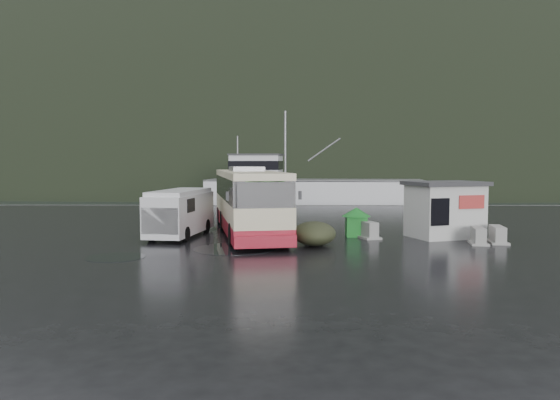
{
  "coord_description": "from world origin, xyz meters",
  "views": [
    {
      "loc": [
        0.2,
        -27.27,
        3.77
      ],
      "look_at": [
        -0.01,
        2.39,
        1.7
      ],
      "focal_mm": 35.0,
      "sensor_mm": 36.0,
      "label": 1
    }
  ],
  "objects_px": {
    "waste_bin_left": "(271,239)",
    "jersey_barrier_c": "(478,244)",
    "dome_tent": "(314,245)",
    "ticket_kiosk": "(444,237)",
    "coach_bus": "(248,234)",
    "white_van": "(181,236)",
    "jersey_barrier_a": "(367,238)",
    "fishing_trawler": "(314,198)",
    "waste_bin_right": "(356,236)",
    "jersey_barrier_b": "(497,243)"
  },
  "relations": [
    {
      "from": "fishing_trawler",
      "to": "jersey_barrier_a",
      "type": "bearing_deg",
      "value": -82.31
    },
    {
      "from": "jersey_barrier_b",
      "to": "waste_bin_left",
      "type": "bearing_deg",
      "value": 173.72
    },
    {
      "from": "waste_bin_right",
      "to": "jersey_barrier_b",
      "type": "xyz_separation_m",
      "value": [
        6.29,
        -2.23,
        0.0
      ]
    },
    {
      "from": "jersey_barrier_a",
      "to": "jersey_barrier_b",
      "type": "distance_m",
      "value": 6.07
    },
    {
      "from": "white_van",
      "to": "jersey_barrier_c",
      "type": "distance_m",
      "value": 14.43
    },
    {
      "from": "coach_bus",
      "to": "jersey_barrier_a",
      "type": "height_order",
      "value": "coach_bus"
    },
    {
      "from": "coach_bus",
      "to": "waste_bin_right",
      "type": "bearing_deg",
      "value": -20.81
    },
    {
      "from": "coach_bus",
      "to": "white_van",
      "type": "height_order",
      "value": "coach_bus"
    },
    {
      "from": "dome_tent",
      "to": "jersey_barrier_c",
      "type": "bearing_deg",
      "value": 3.31
    },
    {
      "from": "coach_bus",
      "to": "jersey_barrier_b",
      "type": "distance_m",
      "value": 12.27
    },
    {
      "from": "waste_bin_left",
      "to": "fishing_trawler",
      "type": "relative_size",
      "value": 0.06
    },
    {
      "from": "coach_bus",
      "to": "jersey_barrier_c",
      "type": "bearing_deg",
      "value": -28.51
    },
    {
      "from": "waste_bin_left",
      "to": "jersey_barrier_c",
      "type": "distance_m",
      "value": 9.71
    },
    {
      "from": "jersey_barrier_c",
      "to": "waste_bin_left",
      "type": "bearing_deg",
      "value": 171.24
    },
    {
      "from": "white_van",
      "to": "waste_bin_left",
      "type": "bearing_deg",
      "value": -3.78
    },
    {
      "from": "white_van",
      "to": "ticket_kiosk",
      "type": "bearing_deg",
      "value": 7.56
    },
    {
      "from": "white_van",
      "to": "waste_bin_left",
      "type": "relative_size",
      "value": 3.91
    },
    {
      "from": "dome_tent",
      "to": "coach_bus",
      "type": "bearing_deg",
      "value": 128.98
    },
    {
      "from": "coach_bus",
      "to": "jersey_barrier_c",
      "type": "distance_m",
      "value": 11.4
    },
    {
      "from": "dome_tent",
      "to": "ticket_kiosk",
      "type": "height_order",
      "value": "ticket_kiosk"
    },
    {
      "from": "jersey_barrier_a",
      "to": "fishing_trawler",
      "type": "relative_size",
      "value": 0.06
    },
    {
      "from": "coach_bus",
      "to": "waste_bin_left",
      "type": "height_order",
      "value": "coach_bus"
    },
    {
      "from": "waste_bin_left",
      "to": "jersey_barrier_b",
      "type": "bearing_deg",
      "value": -6.28
    },
    {
      "from": "waste_bin_left",
      "to": "ticket_kiosk",
      "type": "relative_size",
      "value": 0.41
    },
    {
      "from": "coach_bus",
      "to": "ticket_kiosk",
      "type": "distance_m",
      "value": 10.02
    },
    {
      "from": "waste_bin_right",
      "to": "jersey_barrier_c",
      "type": "relative_size",
      "value": 0.97
    },
    {
      "from": "waste_bin_left",
      "to": "dome_tent",
      "type": "distance_m",
      "value": 2.78
    },
    {
      "from": "white_van",
      "to": "waste_bin_left",
      "type": "height_order",
      "value": "white_van"
    },
    {
      "from": "ticket_kiosk",
      "to": "jersey_barrier_a",
      "type": "xyz_separation_m",
      "value": [
        -3.93,
        -0.25,
        0.0
      ]
    },
    {
      "from": "jersey_barrier_c",
      "to": "fishing_trawler",
      "type": "distance_m",
      "value": 32.18
    },
    {
      "from": "white_van",
      "to": "ticket_kiosk",
      "type": "height_order",
      "value": "ticket_kiosk"
    },
    {
      "from": "waste_bin_left",
      "to": "ticket_kiosk",
      "type": "height_order",
      "value": "ticket_kiosk"
    },
    {
      "from": "ticket_kiosk",
      "to": "jersey_barrier_c",
      "type": "bearing_deg",
      "value": -85.93
    },
    {
      "from": "jersey_barrier_c",
      "to": "fishing_trawler",
      "type": "bearing_deg",
      "value": 100.38
    },
    {
      "from": "waste_bin_left",
      "to": "dome_tent",
      "type": "relative_size",
      "value": 0.53
    },
    {
      "from": "waste_bin_left",
      "to": "jersey_barrier_c",
      "type": "bearing_deg",
      "value": -8.76
    },
    {
      "from": "waste_bin_left",
      "to": "jersey_barrier_a",
      "type": "height_order",
      "value": "waste_bin_left"
    },
    {
      "from": "jersey_barrier_b",
      "to": "jersey_barrier_c",
      "type": "height_order",
      "value": "jersey_barrier_b"
    },
    {
      "from": "white_van",
      "to": "waste_bin_right",
      "type": "distance_m",
      "value": 8.93
    },
    {
      "from": "waste_bin_right",
      "to": "jersey_barrier_c",
      "type": "distance_m",
      "value": 5.87
    },
    {
      "from": "dome_tent",
      "to": "jersey_barrier_c",
      "type": "xyz_separation_m",
      "value": [
        7.58,
        0.44,
        0.0
      ]
    },
    {
      "from": "white_van",
      "to": "fishing_trawler",
      "type": "height_order",
      "value": "fishing_trawler"
    },
    {
      "from": "ticket_kiosk",
      "to": "waste_bin_left",
      "type": "bearing_deg",
      "value": 167.18
    },
    {
      "from": "coach_bus",
      "to": "jersey_barrier_a",
      "type": "bearing_deg",
      "value": -25.03
    },
    {
      "from": "coach_bus",
      "to": "ticket_kiosk",
      "type": "height_order",
      "value": "coach_bus"
    },
    {
      "from": "ticket_kiosk",
      "to": "white_van",
      "type": "bearing_deg",
      "value": 161.07
    },
    {
      "from": "dome_tent",
      "to": "jersey_barrier_c",
      "type": "height_order",
      "value": "dome_tent"
    },
    {
      "from": "dome_tent",
      "to": "jersey_barrier_b",
      "type": "distance_m",
      "value": 8.62
    },
    {
      "from": "jersey_barrier_b",
      "to": "fishing_trawler",
      "type": "bearing_deg",
      "value": 102.25
    },
    {
      "from": "ticket_kiosk",
      "to": "jersey_barrier_c",
      "type": "height_order",
      "value": "ticket_kiosk"
    }
  ]
}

